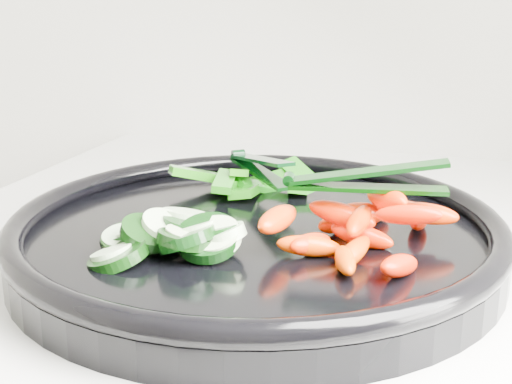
% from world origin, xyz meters
% --- Properties ---
extents(veggie_tray, '(0.43, 0.43, 0.04)m').
position_xyz_m(veggie_tray, '(-0.70, 1.61, 0.95)').
color(veggie_tray, black).
rests_on(veggie_tray, counter).
extents(cucumber_pile, '(0.12, 0.13, 0.04)m').
position_xyz_m(cucumber_pile, '(-0.75, 1.56, 0.96)').
color(cucumber_pile, black).
rests_on(cucumber_pile, veggie_tray).
extents(carrot_pile, '(0.14, 0.15, 0.05)m').
position_xyz_m(carrot_pile, '(-0.62, 1.60, 0.97)').
color(carrot_pile, '#DA3600').
rests_on(carrot_pile, veggie_tray).
extents(pepper_pile, '(0.14, 0.10, 0.03)m').
position_xyz_m(pepper_pile, '(-0.74, 1.71, 0.96)').
color(pepper_pile, '#206109').
rests_on(pepper_pile, veggie_tray).
extents(tong_carrot, '(0.11, 0.03, 0.02)m').
position_xyz_m(tong_carrot, '(-0.62, 1.60, 1.00)').
color(tong_carrot, black).
rests_on(tong_carrot, carrot_pile).
extents(tong_pepper, '(0.08, 0.10, 0.02)m').
position_xyz_m(tong_pepper, '(-0.73, 1.71, 0.98)').
color(tong_pepper, black).
rests_on(tong_pepper, pepper_pile).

